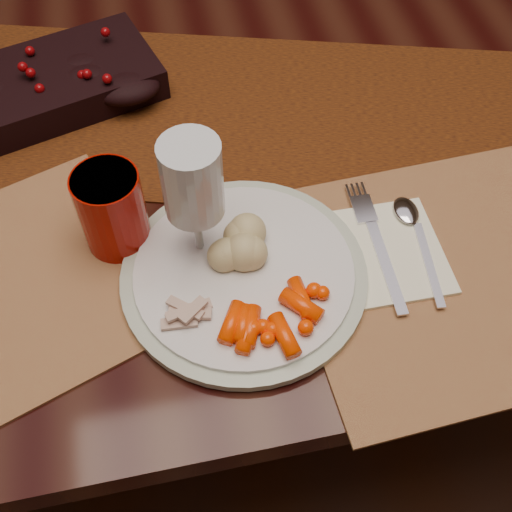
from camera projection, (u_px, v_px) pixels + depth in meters
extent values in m
plane|color=black|center=(235.00, 350.00, 1.54)|extent=(5.00, 5.00, 0.00)
cube|color=black|center=(229.00, 260.00, 1.24)|extent=(1.80, 1.00, 0.75)
cube|color=black|center=(186.00, 110.00, 0.93)|extent=(1.76, 0.84, 0.00)
cube|color=brown|center=(490.00, 264.00, 0.77)|extent=(0.49, 0.37, 0.00)
cylinder|color=silver|center=(244.00, 274.00, 0.75)|extent=(0.38, 0.38, 0.02)
cube|color=white|center=(389.00, 252.00, 0.78)|extent=(0.13, 0.15, 0.01)
cylinder|color=#920B02|center=(112.00, 210.00, 0.75)|extent=(0.10, 0.10, 0.11)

